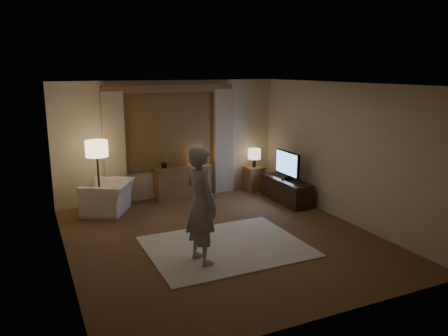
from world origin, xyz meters
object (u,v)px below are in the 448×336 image
armchair (108,197)px  person (201,204)px  side_table (254,178)px  sideboard (183,183)px  tv_stand (286,191)px

armchair → person: 3.11m
side_table → person: 4.20m
sideboard → armchair: bearing=-169.3°
side_table → tv_stand: (0.19, -1.13, -0.03)m
armchair → person: (0.84, -2.94, 0.59)m
armchair → side_table: (3.48, 0.27, -0.04)m
armchair → side_table: armchair is taller
sideboard → person: size_ratio=0.68×
side_table → armchair: bearing=-175.5°
sideboard → person: bearing=-104.8°
sideboard → tv_stand: size_ratio=0.86×
armchair → tv_stand: bearing=106.5°
person → tv_stand: bearing=-64.3°
armchair → person: bearing=45.6°
person → side_table: bearing=-50.0°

